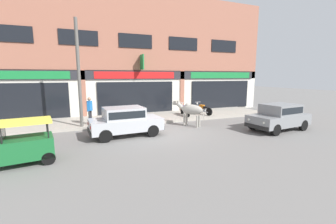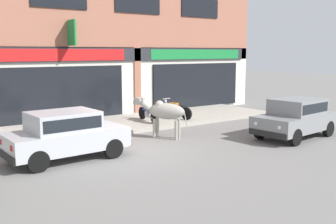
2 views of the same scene
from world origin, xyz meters
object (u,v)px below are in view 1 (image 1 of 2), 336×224
object	(u,v)px
cow	(190,110)
motorcycle_1	(203,109)
car_1	(125,120)
utility_pole	(79,74)
auto_rickshaw	(23,145)
pedestrian	(90,108)
motorcycle_0	(185,110)
car_0	(279,116)

from	to	relation	value
cow	motorcycle_1	distance (m)	3.48
car_1	utility_pole	bearing A→B (deg)	130.24
auto_rickshaw	motorcycle_1	world-z (taller)	auto_rickshaw
cow	pedestrian	distance (m)	5.93
car_1	motorcycle_1	size ratio (longest dim) A/B	2.05
car_1	motorcycle_1	distance (m)	7.23
auto_rickshaw	motorcycle_0	bearing A→B (deg)	32.14
car_1	utility_pole	xyz separation A→B (m)	(-1.99, 2.35, 2.29)
car_0	cow	bearing A→B (deg)	145.82
cow	car_1	xyz separation A→B (m)	(-4.07, -0.76, -0.19)
cow	motorcycle_1	world-z (taller)	cow
car_1	motorcycle_1	world-z (taller)	car_1
motorcycle_0	motorcycle_1	size ratio (longest dim) A/B	1.01
car_0	utility_pole	world-z (taller)	utility_pole
cow	auto_rickshaw	xyz separation A→B (m)	(-8.06, -3.05, -0.35)
pedestrian	utility_pole	xyz separation A→B (m)	(-0.48, -0.43, 1.96)
cow	car_1	distance (m)	4.15
car_0	motorcycle_0	bearing A→B (deg)	120.29
car_1	motorcycle_0	bearing A→B (deg)	33.83
motorcycle_0	pedestrian	bearing A→B (deg)	-174.92
car_0	motorcycle_1	world-z (taller)	car_0
car_1	utility_pole	world-z (taller)	utility_pole
utility_pole	car_1	bearing A→B (deg)	-49.76
car_0	motorcycle_0	distance (m)	6.22
car_0	pedestrian	world-z (taller)	pedestrian
car_0	car_1	xyz separation A→B (m)	(-8.15, 2.01, 0.00)
cow	auto_rickshaw	world-z (taller)	cow
cow	utility_pole	bearing A→B (deg)	165.26
car_0	auto_rickshaw	size ratio (longest dim) A/B	1.79
cow	car_0	bearing A→B (deg)	-34.18
cow	utility_pole	distance (m)	6.61
car_1	auto_rickshaw	xyz separation A→B (m)	(-3.99, -2.30, -0.15)
cow	car_1	world-z (taller)	cow
motorcycle_0	cow	bearing A→B (deg)	-109.87
cow	car_0	xyz separation A→B (m)	(4.08, -2.77, -0.19)
car_1	pedestrian	bearing A→B (deg)	118.47
motorcycle_1	utility_pole	bearing A→B (deg)	-173.96
motorcycle_1	utility_pole	xyz separation A→B (m)	(-8.45, -0.89, 2.55)
cow	motorcycle_0	size ratio (longest dim) A/B	1.05
auto_rickshaw	utility_pole	xyz separation A→B (m)	(2.00, 4.65, 2.45)
utility_pole	motorcycle_0	bearing A→B (deg)	8.17
motorcycle_1	cow	bearing A→B (deg)	-133.77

